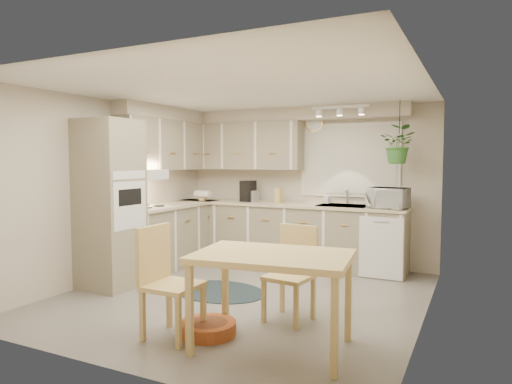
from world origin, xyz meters
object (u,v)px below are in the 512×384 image
chair_back (289,274)px  microwave (388,196)px  braided_rug (219,291)px  pet_bed (208,328)px  dining_table (272,301)px  chair_left (173,283)px

chair_back → microwave: microwave is taller
chair_back → braided_rug: 1.35m
braided_rug → pet_bed: size_ratio=2.33×
dining_table → pet_bed: (-0.65, 0.01, -0.35)m
dining_table → microwave: (0.43, 2.89, 0.71)m
chair_left → pet_bed: size_ratio=1.94×
pet_bed → microwave: bearing=69.5°
chair_back → microwave: bearing=-96.9°
dining_table → microwave: size_ratio=2.53×
braided_rug → pet_bed: 1.37m
chair_left → chair_back: bearing=138.2°
chair_back → pet_bed: bearing=59.5°
dining_table → pet_bed: size_ratio=2.51×
chair_left → pet_bed: chair_left is taller
dining_table → chair_left: bearing=-168.6°
pet_bed → chair_left: bearing=-142.9°
braided_rug → chair_left: bearing=-75.5°
microwave → braided_rug: bearing=-126.0°
chair_left → chair_back: (0.77, 0.86, -0.03)m
dining_table → braided_rug: size_ratio=1.08×
chair_back → braided_rug: (-1.13, 0.55, -0.46)m
chair_back → microwave: 2.37m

